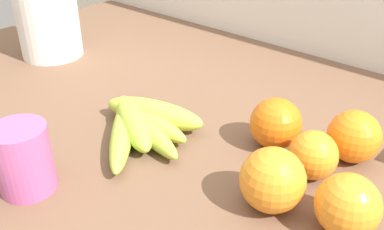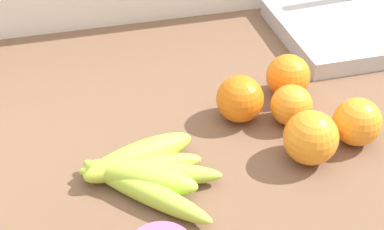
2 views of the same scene
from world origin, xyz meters
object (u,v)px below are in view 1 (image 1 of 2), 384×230
object	(u,v)px
banana_bunch	(141,122)
orange_right	(276,123)
orange_far_right	(348,205)
orange_center	(354,136)
orange_back_left	(273,180)
mug	(23,159)
orange_back_right	(313,155)

from	to	relation	value
banana_bunch	orange_right	distance (m)	0.20
orange_far_right	orange_center	xyz separation A→B (m)	(-0.05, 0.14, 0.00)
banana_bunch	orange_far_right	bearing A→B (deg)	1.17
orange_far_right	orange_center	distance (m)	0.15
banana_bunch	orange_right	bearing A→B (deg)	30.71
banana_bunch	orange_back_left	xyz separation A→B (m)	(0.24, -0.01, 0.02)
orange_center	orange_back_left	distance (m)	0.16
banana_bunch	orange_right	size ratio (longest dim) A/B	2.65
mug	orange_back_left	bearing A→B (deg)	34.41
banana_bunch	orange_far_right	world-z (taller)	orange_far_right
banana_bunch	mug	xyz separation A→B (m)	(-0.01, -0.19, 0.03)
orange_far_right	mug	world-z (taller)	mug
orange_far_right	mug	size ratio (longest dim) A/B	0.81
orange_far_right	orange_back_right	distance (m)	0.10
banana_bunch	orange_center	world-z (taller)	orange_center
orange_far_right	orange_center	bearing A→B (deg)	110.52
orange_right	mug	world-z (taller)	mug
orange_far_right	orange_center	world-z (taller)	same
orange_far_right	orange_right	world-z (taller)	orange_right
orange_far_right	orange_back_left	bearing A→B (deg)	-166.95
banana_bunch	mug	size ratio (longest dim) A/B	2.23
mug	orange_right	bearing A→B (deg)	57.31
orange_far_right	orange_right	xyz separation A→B (m)	(-0.15, 0.10, 0.00)
banana_bunch	mug	bearing A→B (deg)	-93.50
orange_back_right	mug	xyz separation A→B (m)	(-0.26, -0.26, 0.01)
banana_bunch	orange_far_right	xyz separation A→B (m)	(0.33, 0.01, 0.02)
orange_center	orange_back_left	xyz separation A→B (m)	(-0.03, -0.16, 0.00)
orange_center	orange_back_right	size ratio (longest dim) A/B	1.13
orange_right	orange_back_left	size ratio (longest dim) A/B	0.95
orange_right	orange_far_right	bearing A→B (deg)	-32.70
orange_right	orange_back_left	distance (m)	0.13
banana_bunch	orange_right	xyz separation A→B (m)	(0.17, 0.10, 0.02)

